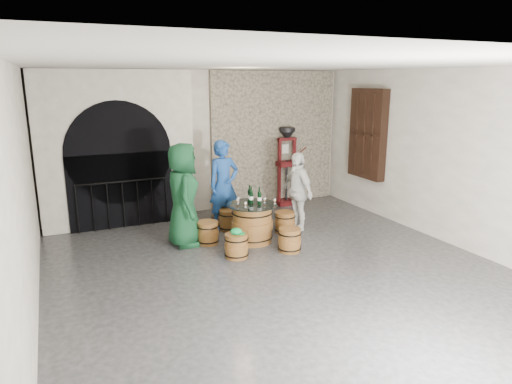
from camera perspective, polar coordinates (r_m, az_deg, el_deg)
name	(u,v)px	position (r m, az deg, el deg)	size (l,w,h in m)	color
ground	(282,274)	(7.33, 3.32, -10.25)	(8.00, 8.00, 0.00)	#2A2A2C
wall_back	(202,142)	(10.48, -6.79, 6.17)	(8.00, 8.00, 0.00)	beige
wall_left	(23,200)	(6.08, -27.12, -0.92)	(8.00, 8.00, 0.00)	beige
wall_right	(456,159)	(8.99, 23.70, 3.81)	(8.00, 8.00, 0.00)	beige
ceiling	(286,64)	(6.69, 3.72, 15.64)	(8.00, 8.00, 0.00)	beige
stone_facing_panel	(274,139)	(11.10, 2.24, 6.69)	(3.20, 0.12, 3.18)	gray
arched_opening	(117,150)	(9.82, -16.96, 5.04)	(3.10, 0.60, 3.19)	beige
shuttered_window	(367,134)	(10.62, 13.75, 7.06)	(0.23, 1.10, 2.00)	black
barrel_table	(252,223)	(8.60, -0.48, -3.92)	(0.95, 0.95, 0.73)	brown
barrel_stool_left	(208,233)	(8.59, -6.06, -5.09)	(0.43, 0.43, 0.43)	brown
barrel_stool_far	(229,220)	(9.32, -3.38, -3.50)	(0.43, 0.43, 0.43)	brown
barrel_stool_right	(285,222)	(9.17, 3.63, -3.80)	(0.43, 0.43, 0.43)	brown
barrel_stool_near_right	(290,240)	(8.19, 4.23, -5.99)	(0.43, 0.43, 0.43)	brown
barrel_stool_near_left	(236,246)	(7.90, -2.46, -6.73)	(0.43, 0.43, 0.43)	brown
green_cap	(236,231)	(7.82, -2.45, -4.95)	(0.25, 0.20, 0.11)	#0D9144
person_green	(183,195)	(8.38, -9.08, -0.37)	(0.93, 0.61, 1.90)	#114022
person_blue	(224,185)	(9.29, -4.05, 0.91)	(0.66, 0.44, 1.82)	#1A4793
person_white	(297,191)	(9.22, 5.16, 0.07)	(0.93, 0.39, 1.60)	white
wine_bottle_left	(251,196)	(8.53, -0.61, -0.56)	(0.08, 0.08, 0.32)	black
wine_bottle_center	(259,197)	(8.47, 0.43, -0.67)	(0.08, 0.08, 0.32)	black
wine_bottle_right	(250,195)	(8.64, -0.81, -0.37)	(0.08, 0.08, 0.32)	black
tasting_glass_a	(246,205)	(8.29, -1.31, -1.59)	(0.05, 0.05, 0.10)	#B55A23
tasting_glass_b	(265,200)	(8.58, 1.09, -1.05)	(0.05, 0.05, 0.10)	#B55A23
tasting_glass_c	(238,200)	(8.62, -2.23, -0.98)	(0.05, 0.05, 0.10)	#B55A23
tasting_glass_d	(259,199)	(8.68, 0.34, -0.86)	(0.05, 0.05, 0.10)	#B55A23
tasting_glass_e	(275,201)	(8.51, 2.37, -1.18)	(0.05, 0.05, 0.10)	#B55A23
tasting_glass_f	(238,202)	(8.50, -2.28, -1.20)	(0.05, 0.05, 0.10)	#B55A23
side_barrel	(223,207)	(9.82, -4.13, -1.86)	(0.50, 0.50, 0.67)	brown
corking_press	(287,160)	(11.07, 3.88, 3.99)	(0.77, 0.42, 1.88)	#470B0D
control_box	(284,149)	(11.18, 3.57, 5.43)	(0.18, 0.10, 0.22)	silver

